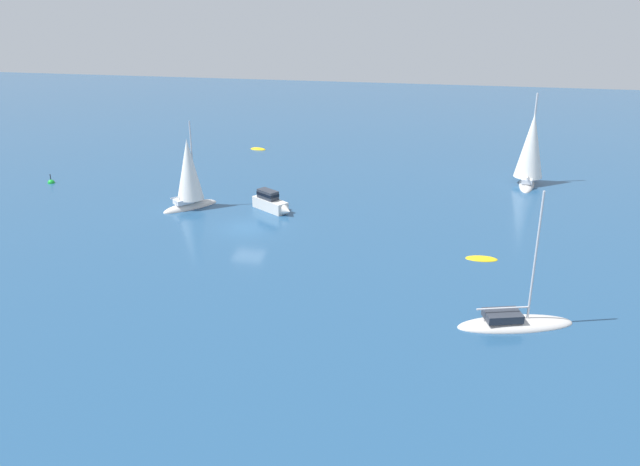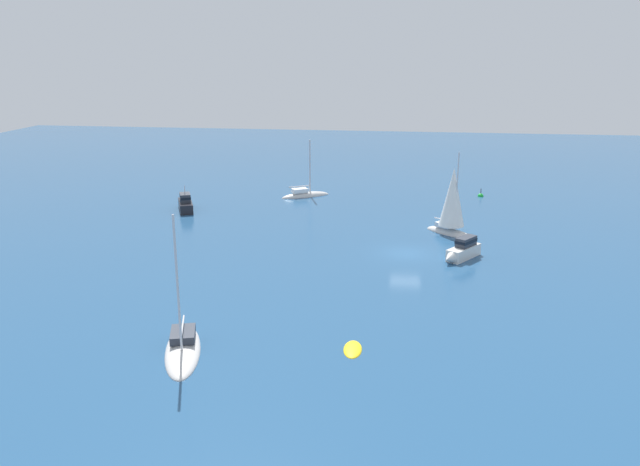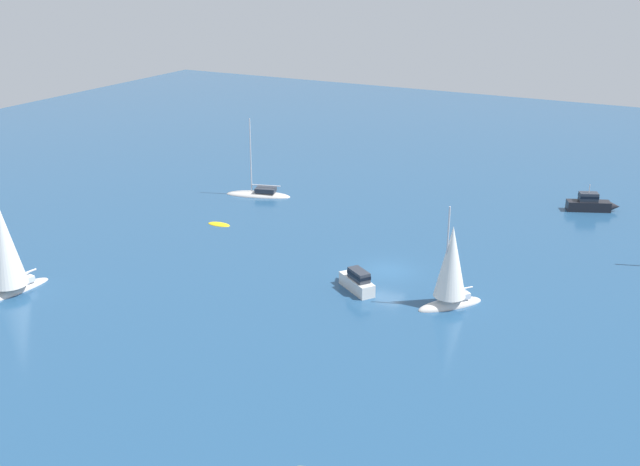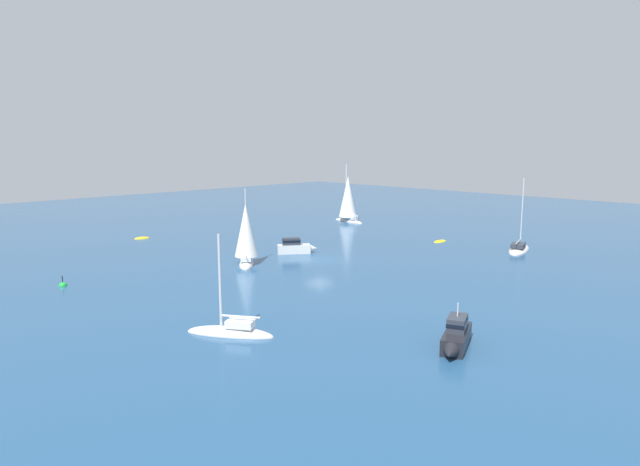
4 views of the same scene
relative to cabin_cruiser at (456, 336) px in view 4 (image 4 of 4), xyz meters
The scene contains 10 objects.
ground_plane 26.12m from the cabin_cruiser, 63.02° to the left, with size 164.72×164.72×0.00m, color navy.
cabin_cruiser is the anchor object (origin of this frame).
dinghy 49.02m from the cabin_cruiser, 83.79° to the left, with size 2.09×1.33×0.42m.
motor_cruiser 30.51m from the cabin_cruiser, 65.52° to the left, with size 4.22×3.40×1.74m.
ketch 53.64m from the cabin_cruiser, 48.82° to the left, with size 3.07×6.20×9.24m.
sloop 14.04m from the cabin_cruiser, 125.16° to the left, with size 4.32×5.66×7.04m.
yacht 33.57m from the cabin_cruiser, 19.12° to the left, with size 7.16×3.86×8.59m.
rib 36.50m from the cabin_cruiser, 34.11° to the left, with size 2.34×1.15×0.32m.
ketch_1 27.84m from the cabin_cruiser, 78.76° to the left, with size 4.46×4.87×8.13m.
channel_buoy 33.41m from the cabin_cruiser, 109.19° to the left, with size 0.68×0.68×1.25m.
Camera 4 is at (-40.02, -39.77, 12.19)m, focal length 31.14 mm.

